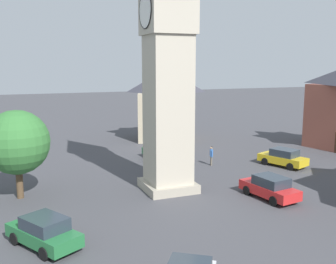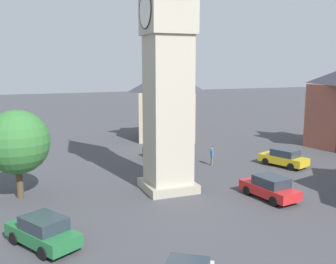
{
  "view_description": "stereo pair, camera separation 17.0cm",
  "coord_description": "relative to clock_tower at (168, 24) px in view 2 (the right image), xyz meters",
  "views": [
    {
      "loc": [
        24.79,
        -10.01,
        8.75
      ],
      "look_at": [
        0.0,
        0.0,
        4.14
      ],
      "focal_mm": 42.02,
      "sensor_mm": 36.0,
      "label": 1
    },
    {
      "loc": [
        24.86,
        -9.85,
        8.75
      ],
      "look_at": [
        0.0,
        0.0,
        4.14
      ],
      "focal_mm": 42.02,
      "sensor_mm": 36.0,
      "label": 2
    }
  ],
  "objects": [
    {
      "name": "ground_plane",
      "position": [
        -0.0,
        -0.0,
        -11.37
      ],
      "size": [
        200.0,
        200.0,
        0.0
      ],
      "primitive_type": "plane",
      "color": "#424247"
    },
    {
      "name": "clock_tower",
      "position": [
        0.0,
        0.0,
        0.0
      ],
      "size": [
        4.19,
        4.19,
        19.5
      ],
      "color": "#A59C89",
      "rests_on": "ground"
    },
    {
      "name": "car_blue_kerb",
      "position": [
        4.23,
        5.52,
        -10.61
      ],
      "size": [
        4.33,
        2.28,
        1.53
      ],
      "color": "red",
      "rests_on": "ground"
    },
    {
      "name": "car_silver_kerb",
      "position": [
        -8.5,
        2.53,
        -10.61
      ],
      "size": [
        4.29,
        2.14,
        1.53
      ],
      "color": "#236B38",
      "rests_on": "ground"
    },
    {
      "name": "car_red_corner",
      "position": [
        -2.32,
        11.74,
        -10.61
      ],
      "size": [
        4.46,
        3.04,
        1.53
      ],
      "color": "gold",
      "rests_on": "ground"
    },
    {
      "name": "car_white_side",
      "position": [
        5.93,
        -8.88,
        -10.61
      ],
      "size": [
        4.42,
        3.49,
        1.53
      ],
      "color": "#236B38",
      "rests_on": "ground"
    },
    {
      "name": "pedestrian",
      "position": [
        -4.9,
        6.07,
        -10.36
      ],
      "size": [
        0.54,
        0.31,
        1.69
      ],
      "color": "#706656",
      "rests_on": "ground"
    },
    {
      "name": "tree",
      "position": [
        -2.03,
        -9.75,
        -7.61
      ],
      "size": [
        4.21,
        4.21,
        5.88
      ],
      "color": "brown",
      "rests_on": "ground"
    },
    {
      "name": "building_corner_back",
      "position": [
        -17.96,
        7.0,
        -7.16
      ],
      "size": [
        8.24,
        8.42,
        8.25
      ],
      "color": "tan",
      "rests_on": "ground"
    }
  ]
}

